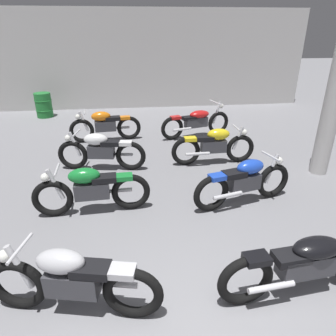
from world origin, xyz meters
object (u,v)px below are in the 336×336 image
at_px(motorcycle_right_row_0, 307,263).
at_px(oil_drum, 44,105).
at_px(support_pillar, 334,100).
at_px(motorcycle_left_row_1, 91,189).
at_px(motorcycle_right_row_2, 214,145).
at_px(motorcycle_right_row_1, 245,181).
at_px(motorcycle_right_row_3, 196,121).
at_px(motorcycle_left_row_2, 101,150).
at_px(motorcycle_left_row_3, 105,125).
at_px(motorcycle_left_row_0, 72,280).

distance_m(motorcycle_right_row_0, oil_drum, 10.02).
xyz_separation_m(support_pillar, oil_drum, (-7.12, 5.53, -1.18)).
height_order(motorcycle_left_row_1, motorcycle_right_row_2, same).
xyz_separation_m(motorcycle_right_row_2, oil_drum, (-4.93, 4.78, -0.03)).
bearing_deg(motorcycle_left_row_1, motorcycle_right_row_2, 34.73).
bearing_deg(support_pillar, motorcycle_right_row_0, -123.91).
bearing_deg(support_pillar, motorcycle_right_row_1, -153.17).
relative_size(motorcycle_left_row_1, motorcycle_right_row_3, 0.93).
xyz_separation_m(motorcycle_left_row_1, motorcycle_right_row_3, (2.60, 3.78, -0.01)).
distance_m(motorcycle_right_row_0, motorcycle_right_row_3, 5.89).
bearing_deg(motorcycle_left_row_1, motorcycle_right_row_0, -38.28).
relative_size(motorcycle_left_row_2, oil_drum, 2.31).
distance_m(support_pillar, motorcycle_right_row_1, 2.64).
xyz_separation_m(motorcycle_left_row_2, motorcycle_right_row_1, (2.64, -1.81, 0.00)).
relative_size(motorcycle_right_row_2, motorcycle_right_row_3, 0.93).
bearing_deg(motorcycle_left_row_2, support_pillar, -8.82).
xyz_separation_m(motorcycle_left_row_1, motorcycle_right_row_2, (2.60, 1.80, 0.00)).
height_order(motorcycle_left_row_1, motorcycle_right_row_3, motorcycle_right_row_3).
height_order(motorcycle_left_row_2, motorcycle_right_row_3, motorcycle_right_row_3).
bearing_deg(motorcycle_right_row_0, motorcycle_left_row_1, 141.72).
bearing_deg(motorcycle_left_row_2, motorcycle_right_row_3, 37.77).
bearing_deg(motorcycle_left_row_3, motorcycle_left_row_2, -89.12).
height_order(support_pillar, motorcycle_left_row_3, support_pillar).
bearing_deg(motorcycle_right_row_3, motorcycle_right_row_1, -89.05).
distance_m(motorcycle_left_row_3, motorcycle_right_row_1, 4.60).
xyz_separation_m(motorcycle_left_row_3, motorcycle_right_row_3, (2.61, 0.06, -0.01)).
xyz_separation_m(motorcycle_right_row_0, motorcycle_right_row_3, (-0.07, 5.89, 0.00)).
distance_m(support_pillar, motorcycle_left_row_0, 5.82).
xyz_separation_m(motorcycle_left_row_2, motorcycle_right_row_0, (2.65, -3.89, -0.01)).
relative_size(motorcycle_right_row_0, motorcycle_right_row_2, 1.10).
bearing_deg(motorcycle_right_row_0, motorcycle_left_row_0, 178.95).
bearing_deg(motorcycle_left_row_0, motorcycle_left_row_1, 90.17).
bearing_deg(motorcycle_left_row_3, motorcycle_right_row_2, -36.42).
distance_m(motorcycle_left_row_2, oil_drum, 5.34).
distance_m(support_pillar, motorcycle_right_row_0, 3.97).
height_order(motorcycle_right_row_0, motorcycle_right_row_2, motorcycle_right_row_0).
distance_m(motorcycle_left_row_1, oil_drum, 6.98).
xyz_separation_m(motorcycle_left_row_0, motorcycle_right_row_2, (2.59, 3.86, 0.00)).
xyz_separation_m(motorcycle_left_row_1, motorcycle_left_row_2, (0.03, 1.78, 0.00)).
distance_m(motorcycle_left_row_2, motorcycle_right_row_0, 4.71).
relative_size(motorcycle_right_row_1, motorcycle_right_row_3, 0.91).
distance_m(motorcycle_left_row_3, oil_drum, 3.68).
bearing_deg(motorcycle_right_row_2, motorcycle_right_row_3, 89.83).
relative_size(motorcycle_left_row_0, motorcycle_right_row_1, 1.01).
height_order(motorcycle_left_row_0, motorcycle_left_row_3, same).
bearing_deg(oil_drum, motorcycle_right_row_2, -44.13).
bearing_deg(motorcycle_left_row_0, motorcycle_left_row_3, 90.10).
bearing_deg(oil_drum, motorcycle_left_row_0, -74.88).
distance_m(motorcycle_left_row_0, motorcycle_left_row_3, 5.78).
xyz_separation_m(motorcycle_left_row_3, motorcycle_right_row_0, (2.68, -5.83, -0.01)).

